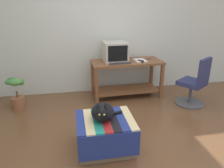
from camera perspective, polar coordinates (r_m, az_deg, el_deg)
The scene contains 12 objects.
ground_plane at distance 2.96m, azimuth 3.10°, elevation -15.79°, with size 14.00×14.00×0.00m, color brown.
back_wall at distance 4.43m, azimuth -3.00°, elevation 14.52°, with size 8.00×0.10×2.60m, color silver.
desk at distance 4.24m, azimuth 3.82°, elevation 3.02°, with size 1.36×0.65×0.72m.
tv_monitor at distance 4.14m, azimuth 0.80°, elevation 8.47°, with size 0.45×0.47×0.36m.
keyboard at distance 4.00m, azimuth 1.96°, elevation 5.62°, with size 0.40×0.15×0.02m, color #333338.
book at distance 4.21m, azimuth 7.35°, elevation 6.19°, with size 0.21×0.25×0.02m, color white.
ottoman_with_blanket at distance 2.80m, azimuth -1.77°, elevation -12.91°, with size 0.71×0.64×0.41m.
cat at distance 2.63m, azimuth -2.49°, elevation -7.33°, with size 0.44×0.40×0.28m.
potted_plant at distance 4.10m, azimuth -23.77°, elevation -2.16°, with size 0.30×0.36×0.59m.
office_chair at distance 4.14m, azimuth 20.94°, elevation -0.21°, with size 0.58×0.58×0.89m.
stapler at distance 4.11m, azimuth 7.58°, elevation 5.98°, with size 0.04×0.11×0.04m, color black.
pen at distance 4.36m, azimuth 9.63°, elevation 6.47°, with size 0.01×0.01×0.14m, color black.
Camera 1 is at (-0.59, -2.32, 1.74)m, focal length 34.75 mm.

